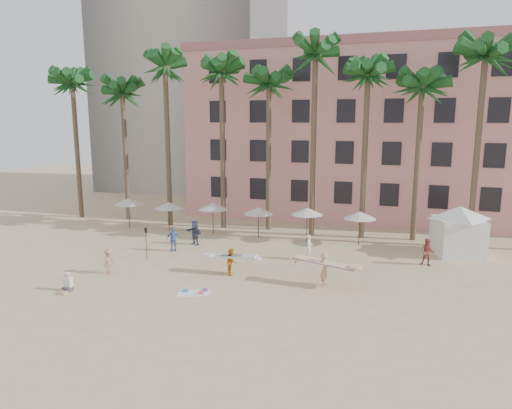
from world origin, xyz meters
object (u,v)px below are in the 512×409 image
at_px(pink_hotel, 373,134).
at_px(cabana, 459,226).
at_px(carrier_yellow, 325,267).
at_px(carrier_white, 232,260).

bearing_deg(pink_hotel, cabana, -63.58).
bearing_deg(carrier_yellow, pink_hotel, 87.03).
xyz_separation_m(pink_hotel, carrier_white, (-7.00, -22.53, -7.10)).
relative_size(cabana, carrier_yellow, 1.54).
distance_m(cabana, carrier_white, 16.41).
bearing_deg(carrier_white, cabana, 32.04).
relative_size(cabana, carrier_white, 1.76).
xyz_separation_m(pink_hotel, carrier_yellow, (-1.18, -22.82, -6.91)).
height_order(pink_hotel, carrier_yellow, pink_hotel).
bearing_deg(pink_hotel, carrier_yellow, -92.97).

